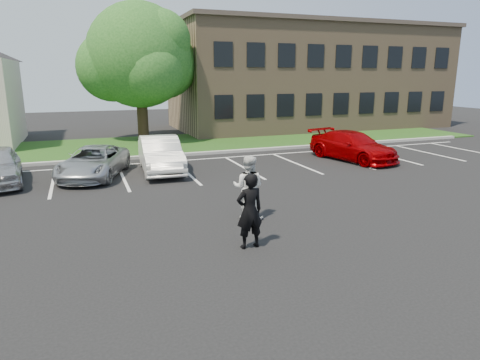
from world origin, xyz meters
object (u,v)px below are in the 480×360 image
object	(u,v)px
tree	(141,58)
car_white_sedan	(160,154)
office_building	(308,77)
man_black_suit	(250,211)
car_red_compact	(353,146)
car_silver_minivan	(94,162)
man_white_shirt	(248,188)

from	to	relation	value
tree	car_white_sedan	distance (m)	10.73
office_building	man_black_suit	bearing A→B (deg)	-122.17
car_red_compact	tree	bearing A→B (deg)	117.97
car_white_sedan	car_red_compact	distance (m)	9.82
office_building	tree	distance (m)	14.88
office_building	man_black_suit	world-z (taller)	office_building
car_silver_minivan	car_white_sedan	size ratio (longest dim) A/B	0.98
office_building	man_white_shirt	distance (m)	25.28
tree	car_silver_minivan	size ratio (longest dim) A/B	1.86
office_building	man_black_suit	size ratio (longest dim) A/B	11.43
office_building	man_white_shirt	size ratio (longest dim) A/B	11.33
tree	car_red_compact	size ratio (longest dim) A/B	1.75
man_white_shirt	car_silver_minivan	distance (m)	8.57
tree	man_white_shirt	bearing A→B (deg)	-87.92
man_white_shirt	man_black_suit	bearing A→B (deg)	103.13
office_building	car_white_sedan	bearing A→B (deg)	-138.24
car_silver_minivan	man_black_suit	bearing A→B (deg)	-50.49
man_white_shirt	tree	bearing A→B (deg)	-54.08
car_red_compact	man_black_suit	bearing A→B (deg)	-149.27
car_red_compact	car_silver_minivan	bearing A→B (deg)	163.92
car_silver_minivan	car_red_compact	size ratio (longest dim) A/B	0.94
car_white_sedan	car_red_compact	xyz separation A→B (m)	(9.79, -0.78, -0.06)
office_building	man_white_shirt	bearing A→B (deg)	-123.20
car_silver_minivan	car_white_sedan	xyz separation A→B (m)	(2.91, 0.11, 0.14)
office_building	car_red_compact	bearing A→B (deg)	-110.28
man_white_shirt	car_white_sedan	distance (m)	7.68
car_silver_minivan	car_red_compact	distance (m)	12.71
tree	man_white_shirt	size ratio (longest dim) A/B	4.45
man_black_suit	car_white_sedan	xyz separation A→B (m)	(-0.51, 9.67, -0.19)
car_silver_minivan	man_white_shirt	bearing A→B (deg)	-40.68
man_black_suit	car_silver_minivan	world-z (taller)	man_black_suit
car_silver_minivan	car_red_compact	world-z (taller)	car_red_compact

